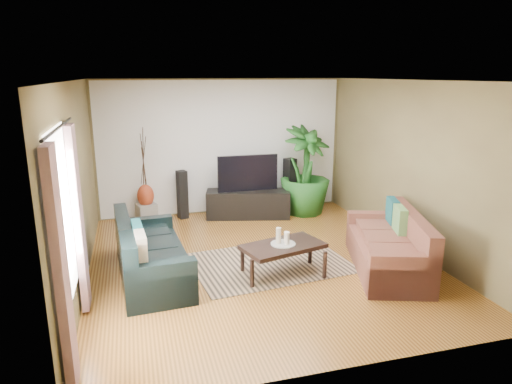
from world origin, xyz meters
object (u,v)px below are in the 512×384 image
object	(u,v)px
tv_stand	(248,204)
speaker_left	(182,195)
sofa_right	(387,242)
television	(248,173)
speaker_right	(290,184)
potted_plant	(305,171)
pedestal	(147,212)
side_table	(138,240)
coffee_table	(283,260)
sofa_left	(152,249)
vase	(146,196)

from	to	relation	value
tv_stand	speaker_left	world-z (taller)	speaker_left
sofa_right	television	world-z (taller)	television
speaker_right	potted_plant	xyz separation A→B (m)	(0.20, -0.33, 0.35)
tv_stand	pedestal	distance (m)	1.99
pedestal	side_table	bearing A→B (deg)	-96.87
television	speaker_right	xyz separation A→B (m)	(0.98, 0.27, -0.35)
speaker_left	potted_plant	distance (m)	2.50
speaker_left	coffee_table	bearing A→B (deg)	-87.41
sofa_right	side_table	world-z (taller)	sofa_right
pedestal	speaker_right	bearing A→B (deg)	0.00
sofa_right	side_table	distance (m)	3.83
coffee_table	side_table	size ratio (longest dim) A/B	2.30
sofa_right	coffee_table	world-z (taller)	sofa_right
tv_stand	side_table	world-z (taller)	tv_stand
coffee_table	pedestal	size ratio (longest dim) A/B	3.25
potted_plant	pedestal	size ratio (longest dim) A/B	5.13
sofa_left	speaker_left	bearing A→B (deg)	-19.45
tv_stand	vase	size ratio (longest dim) A/B	3.68
television	potted_plant	size ratio (longest dim) A/B	0.67
television	speaker_left	distance (m)	1.36
vase	pedestal	bearing A→B (deg)	0.00
television	speaker_right	world-z (taller)	television
tv_stand	speaker_right	size ratio (longest dim) A/B	1.50
side_table	pedestal	bearing A→B (deg)	83.13
side_table	sofa_left	bearing A→B (deg)	-79.04
sofa_right	potted_plant	distance (m)	2.98
tv_stand	vase	distance (m)	2.00
sofa_left	side_table	distance (m)	0.97
tv_stand	television	size ratio (longest dim) A/B	1.36
pedestal	vase	size ratio (longest dim) A/B	0.78
sofa_left	pedestal	xyz separation A→B (m)	(0.02, 2.64, -0.25)
coffee_table	television	distance (m)	2.86
coffee_table	tv_stand	bearing A→B (deg)	70.56
sofa_left	vase	bearing A→B (deg)	-4.56
speaker_left	side_table	xyz separation A→B (m)	(-0.91, -1.71, -0.23)
sofa_right	vase	size ratio (longest dim) A/B	4.40
side_table	vase	bearing A→B (deg)	83.13
side_table	tv_stand	bearing A→B (deg)	33.03
coffee_table	sofa_right	bearing A→B (deg)	-23.40
sofa_left	side_table	bearing A→B (deg)	6.92
television	speaker_left	world-z (taller)	television
coffee_table	speaker_right	bearing A→B (deg)	53.61
potted_plant	pedestal	world-z (taller)	potted_plant
potted_plant	sofa_right	bearing A→B (deg)	-87.22
tv_stand	speaker_right	distance (m)	1.06
sofa_right	pedestal	size ratio (longest dim) A/B	5.64
potted_plant	coffee_table	bearing A→B (deg)	-116.92
sofa_left	speaker_left	distance (m)	2.74
television	pedestal	world-z (taller)	television
sofa_left	television	distance (m)	3.13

